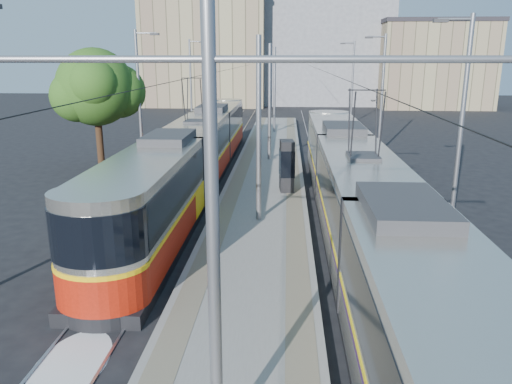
{
  "coord_description": "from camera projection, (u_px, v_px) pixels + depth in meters",
  "views": [
    {
      "loc": [
        1.05,
        -10.83,
        6.53
      ],
      "look_at": [
        -0.06,
        7.27,
        1.6
      ],
      "focal_mm": 35.0,
      "sensor_mm": 36.0,
      "label": 1
    }
  ],
  "objects": [
    {
      "name": "ground",
      "position": [
        240.0,
        333.0,
        12.2
      ],
      "size": [
        160.0,
        160.0,
        0.0
      ],
      "primitive_type": "plane",
      "color": "black",
      "rests_on": "ground"
    },
    {
      "name": "platform",
      "position": [
        267.0,
        172.0,
        28.54
      ],
      "size": [
        4.0,
        50.0,
        0.3
      ],
      "primitive_type": "cube",
      "color": "gray",
      "rests_on": "ground"
    },
    {
      "name": "tactile_strip_left",
      "position": [
        242.0,
        169.0,
        28.58
      ],
      "size": [
        0.7,
        50.0,
        0.01
      ],
      "primitive_type": "cube",
      "color": "gray",
      "rests_on": "platform"
    },
    {
      "name": "tactile_strip_right",
      "position": [
        293.0,
        170.0,
        28.41
      ],
      "size": [
        0.7,
        50.0,
        0.01
      ],
      "primitive_type": "cube",
      "color": "gray",
      "rests_on": "platform"
    },
    {
      "name": "rails",
      "position": [
        267.0,
        174.0,
        28.57
      ],
      "size": [
        8.71,
        70.0,
        0.03
      ],
      "color": "gray",
      "rests_on": "ground"
    },
    {
      "name": "tram_left",
      "position": [
        196.0,
        153.0,
        25.81
      ],
      "size": [
        2.43,
        29.31,
        5.5
      ],
      "color": "black",
      "rests_on": "ground"
    },
    {
      "name": "tram_right",
      "position": [
        361.0,
        200.0,
        16.88
      ],
      "size": [
        2.43,
        30.09,
        5.5
      ],
      "color": "black",
      "rests_on": "ground"
    },
    {
      "name": "catenary",
      "position": [
        266.0,
        99.0,
        24.65
      ],
      "size": [
        9.2,
        70.0,
        7.0
      ],
      "color": "gray",
      "rests_on": "platform"
    },
    {
      "name": "street_lamps",
      "position": [
        270.0,
        95.0,
        31.33
      ],
      "size": [
        15.18,
        38.22,
        8.0
      ],
      "color": "gray",
      "rests_on": "ground"
    },
    {
      "name": "shelter",
      "position": [
        287.0,
        165.0,
        23.7
      ],
      "size": [
        0.77,
        1.15,
        2.42
      ],
      "rotation": [
        0.0,
        0.0,
        0.09
      ],
      "color": "black",
      "rests_on": "platform"
    },
    {
      "name": "tree",
      "position": [
        102.0,
        88.0,
        28.62
      ],
      "size": [
        4.85,
        4.49,
        7.05
      ],
      "color": "#382314",
      "rests_on": "ground"
    },
    {
      "name": "building_left",
      "position": [
        207.0,
        51.0,
        68.66
      ],
      "size": [
        16.32,
        12.24,
        14.57
      ],
      "color": "#968B65",
      "rests_on": "ground"
    },
    {
      "name": "building_centre",
      "position": [
        322.0,
        44.0,
        71.33
      ],
      "size": [
        18.36,
        14.28,
        16.47
      ],
      "color": "gray",
      "rests_on": "ground"
    },
    {
      "name": "building_right",
      "position": [
        432.0,
        64.0,
        65.43
      ],
      "size": [
        14.28,
        10.2,
        11.11
      ],
      "color": "#968B65",
      "rests_on": "ground"
    }
  ]
}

